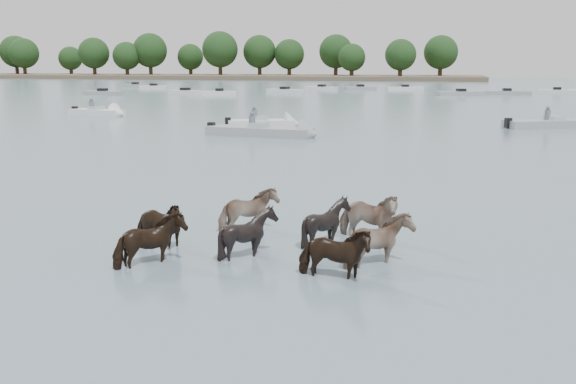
# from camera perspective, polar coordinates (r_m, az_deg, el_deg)

# --- Properties ---
(ground) EXTENTS (400.00, 400.00, 0.00)m
(ground) POSITION_cam_1_polar(r_m,az_deg,el_deg) (11.24, -0.66, -9.05)
(ground) COLOR slate
(ground) RESTS_ON ground
(shoreline) EXTENTS (160.00, 30.00, 1.00)m
(shoreline) POSITION_cam_1_polar(r_m,az_deg,el_deg) (175.94, -10.34, 10.02)
(shoreline) COLOR #4C4233
(shoreline) RESTS_ON ground
(pony_herd) EXTENTS (6.31, 4.53, 1.31)m
(pony_herd) POSITION_cam_1_polar(r_m,az_deg,el_deg) (13.56, -0.87, -3.60)
(pony_herd) COLOR black
(pony_herd) RESTS_ON ground
(motorboat_a) EXTENTS (4.76, 3.22, 1.92)m
(motorboat_a) POSITION_cam_1_polar(r_m,az_deg,el_deg) (40.31, -1.45, 6.07)
(motorboat_a) COLOR silver
(motorboat_a) RESTS_ON ground
(motorboat_b) EXTENTS (6.59, 2.33, 1.92)m
(motorboat_b) POSITION_cam_1_polar(r_m,az_deg,el_deg) (35.27, -1.35, 5.31)
(motorboat_b) COLOR gray
(motorboat_b) RESTS_ON ground
(motorboat_c) EXTENTS (6.72, 4.40, 1.92)m
(motorboat_c) POSITION_cam_1_polar(r_m,az_deg,el_deg) (43.89, 23.36, 5.57)
(motorboat_c) COLOR gray
(motorboat_c) RESTS_ON ground
(motorboat_f) EXTENTS (5.04, 2.48, 1.92)m
(motorboat_f) POSITION_cam_1_polar(r_m,az_deg,el_deg) (51.10, -15.97, 6.75)
(motorboat_f) COLOR silver
(motorboat_f) RESTS_ON ground
(distant_flotilla) EXTENTS (103.48, 29.09, 0.93)m
(distant_flotilla) POSITION_cam_1_polar(r_m,az_deg,el_deg) (89.80, 13.96, 8.66)
(distant_flotilla) COLOR gray
(distant_flotilla) RESTS_ON ground
(treeline) EXTENTS (150.86, 19.98, 12.00)m
(treeline) POSITION_cam_1_polar(r_m,az_deg,el_deg) (177.70, -10.95, 11.99)
(treeline) COLOR #382619
(treeline) RESTS_ON ground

